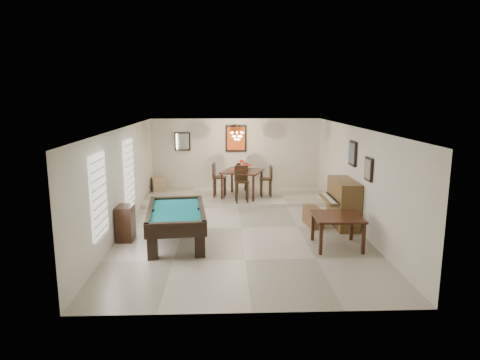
{
  "coord_description": "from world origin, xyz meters",
  "views": [
    {
      "loc": [
        -0.42,
        -10.74,
        3.38
      ],
      "look_at": [
        0.0,
        0.6,
        1.15
      ],
      "focal_mm": 32.0,
      "sensor_mm": 36.0,
      "label": 1
    }
  ],
  "objects": [
    {
      "name": "right_picture_lower",
      "position": [
        2.96,
        -1.0,
        1.7
      ],
      "size": [
        0.06,
        0.45,
        0.55
      ],
      "primitive_type": "cube",
      "color": "gray",
      "rests_on": "wall_right"
    },
    {
      "name": "square_table",
      "position": [
        2.12,
        -1.54,
        0.37
      ],
      "size": [
        1.08,
        1.08,
        0.74
      ],
      "primitive_type": null,
      "rotation": [
        0.0,
        0.0,
        -0.02
      ],
      "color": "black",
      "rests_on": "ground_plane"
    },
    {
      "name": "back_painting",
      "position": [
        0.0,
        4.46,
        1.9
      ],
      "size": [
        0.75,
        0.06,
        0.95
      ],
      "primitive_type": "cube",
      "color": "#D84C14",
      "rests_on": "wall_back"
    },
    {
      "name": "dining_chair_south",
      "position": [
        0.12,
        2.26,
        0.69
      ],
      "size": [
        0.45,
        0.45,
        1.13
      ],
      "primitive_type": null,
      "rotation": [
        0.0,
        0.0,
        0.07
      ],
      "color": "black",
      "rests_on": "dining_step"
    },
    {
      "name": "dining_table",
      "position": [
        0.16,
        3.0,
        0.62
      ],
      "size": [
        1.53,
        1.53,
        0.99
      ],
      "primitive_type": null,
      "rotation": [
        0.0,
        0.0,
        -0.33
      ],
      "color": "black",
      "rests_on": "dining_step"
    },
    {
      "name": "ceiling",
      "position": [
        0.0,
        0.0,
        2.6
      ],
      "size": [
        6.0,
        9.0,
        0.04
      ],
      "primitive_type": "cube",
      "color": "white",
      "rests_on": "wall_back"
    },
    {
      "name": "dining_chair_north",
      "position": [
        0.17,
        3.74,
        0.64
      ],
      "size": [
        0.42,
        0.42,
        1.03
      ],
      "primitive_type": null,
      "rotation": [
        0.0,
        0.0,
        3.24
      ],
      "color": "black",
      "rests_on": "dining_step"
    },
    {
      "name": "right_picture_upper",
      "position": [
        2.96,
        0.3,
        1.9
      ],
      "size": [
        0.06,
        0.55,
        0.65
      ],
      "primitive_type": "cube",
      "color": "slate",
      "rests_on": "wall_right"
    },
    {
      "name": "ground_plane",
      "position": [
        0.0,
        0.0,
        -0.01
      ],
      "size": [
        6.0,
        9.0,
        0.02
      ],
      "primitive_type": "cube",
      "color": "beige"
    },
    {
      "name": "wall_right",
      "position": [
        3.0,
        0.0,
        1.3
      ],
      "size": [
        0.04,
        9.0,
        2.6
      ],
      "primitive_type": "cube",
      "color": "silver",
      "rests_on": "ground_plane"
    },
    {
      "name": "wall_front",
      "position": [
        0.0,
        -4.5,
        1.3
      ],
      "size": [
        6.0,
        0.04,
        2.6
      ],
      "primitive_type": "cube",
      "color": "silver",
      "rests_on": "ground_plane"
    },
    {
      "name": "pool_table",
      "position": [
        -1.54,
        -1.14,
        0.4
      ],
      "size": [
        1.52,
        2.49,
        0.79
      ],
      "primitive_type": null,
      "rotation": [
        0.0,
        0.0,
        0.1
      ],
      "color": "black",
      "rests_on": "ground_plane"
    },
    {
      "name": "dining_step",
      "position": [
        0.0,
        3.25,
        0.06
      ],
      "size": [
        6.0,
        2.5,
        0.12
      ],
      "primitive_type": "cube",
      "color": "beige",
      "rests_on": "ground_plane"
    },
    {
      "name": "apothecary_chest",
      "position": [
        -2.78,
        -0.88,
        0.42
      ],
      "size": [
        0.37,
        0.56,
        0.84
      ],
      "primitive_type": "cube",
      "color": "black",
      "rests_on": "ground_plane"
    },
    {
      "name": "flower_vase",
      "position": [
        0.16,
        3.0,
        1.23
      ],
      "size": [
        0.18,
        0.18,
        0.24
      ],
      "primitive_type": null,
      "rotation": [
        0.0,
        0.0,
        -0.32
      ],
      "color": "#B5220F",
      "rests_on": "dining_table"
    },
    {
      "name": "wall_back",
      "position": [
        0.0,
        4.5,
        1.3
      ],
      "size": [
        6.0,
        0.04,
        2.6
      ],
      "primitive_type": "cube",
      "color": "silver",
      "rests_on": "ground_plane"
    },
    {
      "name": "wall_left",
      "position": [
        -3.0,
        0.0,
        1.3
      ],
      "size": [
        0.04,
        9.0,
        2.6
      ],
      "primitive_type": "cube",
      "color": "silver",
      "rests_on": "ground_plane"
    },
    {
      "name": "corner_bench",
      "position": [
        -2.75,
        4.01,
        0.35
      ],
      "size": [
        0.56,
        0.63,
        0.47
      ],
      "primitive_type": "cube",
      "rotation": [
        0.0,
        0.0,
        0.35
      ],
      "color": "tan",
      "rests_on": "dining_step"
    },
    {
      "name": "window_left_front",
      "position": [
        -2.97,
        -2.2,
        1.4
      ],
      "size": [
        0.06,
        1.0,
        1.7
      ],
      "primitive_type": "cube",
      "color": "white",
      "rests_on": "wall_left"
    },
    {
      "name": "dining_chair_west",
      "position": [
        -0.58,
        3.04,
        0.68
      ],
      "size": [
        0.47,
        0.47,
        1.12
      ],
      "primitive_type": null,
      "rotation": [
        0.0,
        0.0,
        1.44
      ],
      "color": "black",
      "rests_on": "dining_step"
    },
    {
      "name": "upright_piano",
      "position": [
        2.57,
        0.08,
        0.62
      ],
      "size": [
        0.83,
        1.48,
        1.23
      ],
      "primitive_type": null,
      "color": "brown",
      "rests_on": "ground_plane"
    },
    {
      "name": "chandelier",
      "position": [
        0.0,
        3.2,
        2.2
      ],
      "size": [
        0.44,
        0.44,
        0.6
      ],
      "primitive_type": null,
      "color": "#FFE5B2",
      "rests_on": "ceiling"
    },
    {
      "name": "back_mirror",
      "position": [
        -1.9,
        4.46,
        1.8
      ],
      "size": [
        0.55,
        0.06,
        0.65
      ],
      "primitive_type": "cube",
      "color": "white",
      "rests_on": "wall_back"
    },
    {
      "name": "window_left_rear",
      "position": [
        -2.97,
        0.6,
        1.4
      ],
      "size": [
        0.06,
        1.0,
        1.7
      ],
      "primitive_type": "cube",
      "color": "white",
      "rests_on": "wall_left"
    },
    {
      "name": "dining_chair_east",
      "position": [
        0.94,
        3.01,
        0.63
      ],
      "size": [
        0.39,
        0.39,
        1.02
      ],
      "primitive_type": null,
      "rotation": [
        0.0,
        0.0,
        -1.54
      ],
      "color": "black",
      "rests_on": "dining_step"
    },
    {
      "name": "piano_bench",
      "position": [
        1.93,
        0.12,
        0.24
      ],
      "size": [
        0.44,
        0.88,
        0.47
      ],
      "primitive_type": "cube",
      "rotation": [
        0.0,
        0.0,
        0.14
      ],
      "color": "brown",
      "rests_on": "ground_plane"
    }
  ]
}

